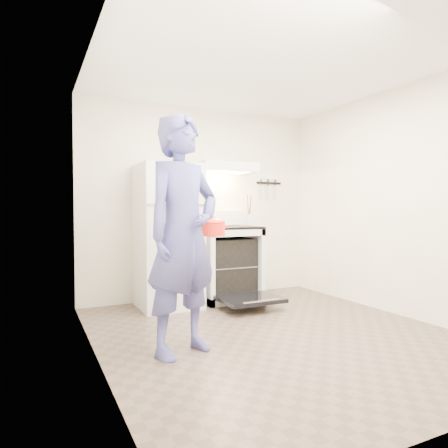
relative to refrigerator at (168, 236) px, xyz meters
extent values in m
plane|color=brown|center=(0.58, -1.45, -0.85)|extent=(3.60, 3.60, 0.00)
cube|color=white|center=(0.58, 0.35, 0.40)|extent=(3.20, 0.02, 2.50)
cube|color=silver|center=(0.00, 0.00, 0.00)|extent=(0.70, 0.70, 1.70)
cube|color=silver|center=(0.81, 0.02, -0.39)|extent=(0.76, 0.65, 0.92)
cube|color=black|center=(0.81, 0.02, 0.09)|extent=(0.76, 0.65, 0.03)
cube|color=silver|center=(0.81, 0.31, 0.20)|extent=(0.76, 0.07, 0.20)
cube|color=black|center=(0.81, -0.57, -0.72)|extent=(0.70, 0.54, 0.04)
cube|color=slate|center=(0.81, 0.02, -0.41)|extent=(0.60, 0.52, 0.01)
cube|color=silver|center=(0.81, 0.10, 0.86)|extent=(0.76, 0.50, 0.12)
cube|color=black|center=(1.63, 0.33, 0.70)|extent=(0.40, 0.02, 0.03)
cylinder|color=olive|center=(0.88, 0.09, -0.40)|extent=(0.32, 0.32, 0.02)
cylinder|color=silver|center=(1.01, -0.20, 0.20)|extent=(0.10, 0.10, 0.13)
imported|color=navy|center=(-0.37, -1.55, 0.12)|extent=(0.82, 0.68, 1.93)
camera|label=1|loc=(-1.47, -4.58, 0.31)|focal=32.00mm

